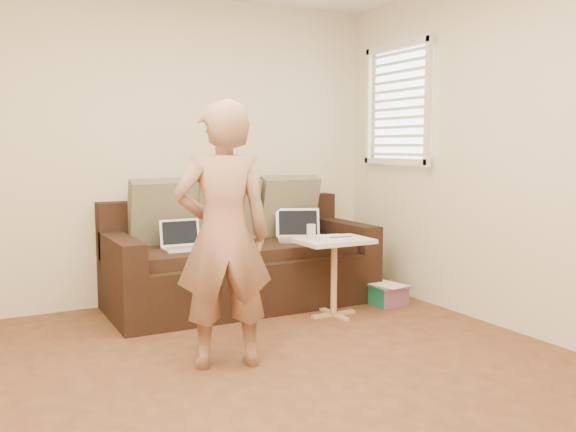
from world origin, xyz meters
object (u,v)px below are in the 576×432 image
object	(u,v)px
person	(223,235)
laptop_silver	(301,241)
sofa	(242,255)
laptop_white	(185,250)
side_table	(334,277)
drinking_glass	(311,232)
striped_box	(388,294)

from	to	relation	value
person	laptop_silver	bearing A→B (deg)	-121.41
sofa	person	distance (m)	1.50
laptop_white	person	world-z (taller)	person
laptop_white	side_table	bearing A→B (deg)	-28.70
drinking_glass	laptop_white	bearing A→B (deg)	146.90
drinking_glass	laptop_silver	bearing A→B (deg)	69.17
person	drinking_glass	xyz separation A→B (m)	(1.00, 0.67, -0.13)
laptop_silver	drinking_glass	xyz separation A→B (m)	(-0.20, -0.52, 0.15)
side_table	drinking_glass	world-z (taller)	drinking_glass
sofa	laptop_white	world-z (taller)	sofa
side_table	striped_box	distance (m)	0.63
person	striped_box	xyz separation A→B (m)	(1.76, 0.70, -0.72)
drinking_glass	striped_box	xyz separation A→B (m)	(0.76, 0.03, -0.59)
laptop_silver	laptop_white	xyz separation A→B (m)	(-1.03, 0.03, 0.00)
side_table	drinking_glass	distance (m)	0.41
person	striped_box	size ratio (longest dim) A/B	5.76
side_table	striped_box	xyz separation A→B (m)	(0.58, 0.07, -0.22)
side_table	laptop_white	bearing A→B (deg)	149.92
striped_box	laptop_white	bearing A→B (deg)	162.15
striped_box	side_table	bearing A→B (deg)	-172.74
sofa	drinking_glass	size ratio (longest dim) A/B	18.33
person	drinking_glass	bearing A→B (deg)	-132.30
person	striped_box	bearing A→B (deg)	-144.60
sofa	side_table	bearing A→B (deg)	-52.42
sofa	side_table	xyz separation A→B (m)	(0.50, -0.65, -0.12)
laptop_white	striped_box	size ratio (longest dim) A/B	1.17
laptop_silver	person	world-z (taller)	person
sofa	striped_box	world-z (taller)	sofa
laptop_silver	laptop_white	bearing A→B (deg)	-157.91
person	side_table	world-z (taller)	person
laptop_silver	person	xyz separation A→B (m)	(-1.19, -1.19, 0.28)
sofa	striped_box	bearing A→B (deg)	-27.98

